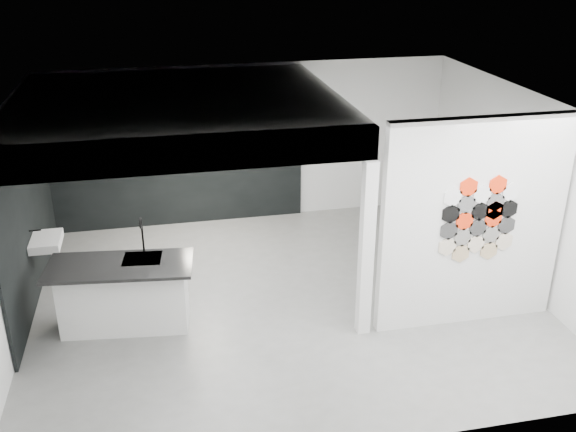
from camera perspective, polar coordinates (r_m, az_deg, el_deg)
The scene contains 17 objects.
floor at distance 9.24m, azimuth -0.22°, elevation -7.36°, with size 7.00×6.00×0.01m, color slate.
partition_panel at distance 8.45m, azimuth 16.12°, elevation -0.72°, with size 2.45×0.15×2.80m, color silver.
bay_clad_back at distance 11.31m, azimuth -9.81°, elevation 4.85°, with size 4.40×0.04×2.35m, color black.
bay_clad_left at distance 9.64m, azimuth -22.17°, elevation 0.01°, with size 0.04×4.00×2.35m, color black.
bulkhead at distance 9.03m, azimuth -9.78°, elevation 9.18°, with size 4.40×4.00×0.40m, color silver.
corner_column at distance 8.02m, azimuth 6.98°, elevation -3.06°, with size 0.16×0.16×2.35m, color silver.
fascia_beam at distance 7.19m, azimuth -8.99°, elevation 5.48°, with size 4.40×0.16×0.40m, color silver.
wall_basin at distance 9.54m, azimuth -20.70°, elevation -2.13°, with size 0.40×0.60×0.12m, color silver.
display_shelf at distance 11.17m, azimuth -9.32°, elevation 5.33°, with size 3.00×0.15×0.04m, color black.
kitchen_island at distance 8.65m, azimuth -14.36°, elevation -6.68°, with size 1.90×1.01×1.47m.
stockpot at distance 11.15m, azimuth -14.55°, elevation 5.47°, with size 0.24×0.24×0.20m, color black.
kettle at distance 11.25m, azimuth -3.10°, elevation 6.27°, with size 0.19×0.19×0.16m, color black.
glass_bowl at distance 11.28m, azimuth -2.46°, elevation 6.21°, with size 0.16×0.16×0.11m, color gray.
glass_vase at distance 11.28m, azimuth -2.46°, elevation 6.24°, with size 0.09×0.09×0.13m, color gray.
bottle_dark at distance 11.14m, azimuth -9.86°, elevation 5.79°, with size 0.06×0.06×0.16m, color black.
utensil_cup at distance 11.15m, azimuth -11.92°, elevation 5.42°, with size 0.07×0.07×0.09m, color black.
hex_tile_cluster at distance 8.36m, azimuth 16.67°, elevation -0.28°, with size 1.04×0.02×1.16m.
Camera 1 is at (-1.60, -7.75, 4.76)m, focal length 40.00 mm.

